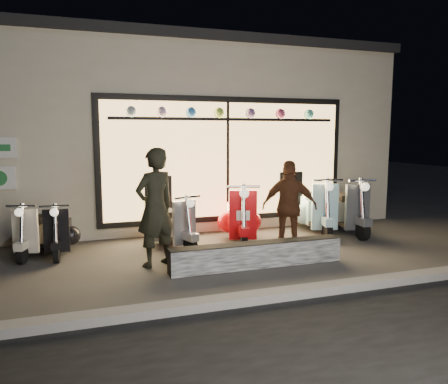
% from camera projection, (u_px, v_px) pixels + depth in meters
% --- Properties ---
extents(ground, '(40.00, 40.00, 0.00)m').
position_uv_depth(ground, '(220.00, 258.00, 7.42)').
color(ground, '#383533').
rests_on(ground, ground).
extents(kerb, '(40.00, 0.25, 0.12)m').
position_uv_depth(kerb, '(269.00, 296.00, 5.53)').
color(kerb, slate).
rests_on(kerb, ground).
extents(shop_building, '(10.20, 6.23, 4.20)m').
position_uv_depth(shop_building, '(163.00, 134.00, 11.82)').
color(shop_building, beige).
rests_on(shop_building, ground).
extents(graffiti_barrier, '(2.83, 0.28, 0.40)m').
position_uv_depth(graffiti_barrier, '(257.00, 255.00, 6.91)').
color(graffiti_barrier, black).
rests_on(graffiti_barrier, ground).
extents(scooter_silver, '(0.73, 1.38, 0.99)m').
position_uv_depth(scooter_silver, '(170.00, 226.00, 8.14)').
color(scooter_silver, black).
rests_on(scooter_silver, ground).
extents(scooter_red, '(0.80, 1.60, 1.14)m').
position_uv_depth(scooter_red, '(240.00, 218.00, 8.62)').
color(scooter_red, black).
rests_on(scooter_red, ground).
extents(scooter_black, '(0.44, 1.27, 0.91)m').
position_uv_depth(scooter_black, '(59.00, 232.00, 7.73)').
color(scooter_black, black).
rests_on(scooter_black, ground).
extents(scooter_cream, '(0.66, 1.29, 0.92)m').
position_uv_depth(scooter_cream, '(37.00, 232.00, 7.71)').
color(scooter_cream, black).
rests_on(scooter_cream, ground).
extents(scooter_blue, '(0.82, 1.64, 1.17)m').
position_uv_depth(scooter_blue, '(317.00, 210.00, 9.41)').
color(scooter_blue, black).
rests_on(scooter_blue, ground).
extents(scooter_grey, '(0.59, 1.62, 1.16)m').
position_uv_depth(scooter_grey, '(342.00, 210.00, 9.41)').
color(scooter_grey, black).
rests_on(scooter_grey, ground).
extents(man, '(0.82, 0.70, 1.89)m').
position_uv_depth(man, '(155.00, 208.00, 6.89)').
color(man, black).
rests_on(man, ground).
extents(woman, '(1.04, 0.78, 1.64)m').
position_uv_depth(woman, '(289.00, 207.00, 7.72)').
color(woman, '#59311C').
rests_on(woman, ground).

